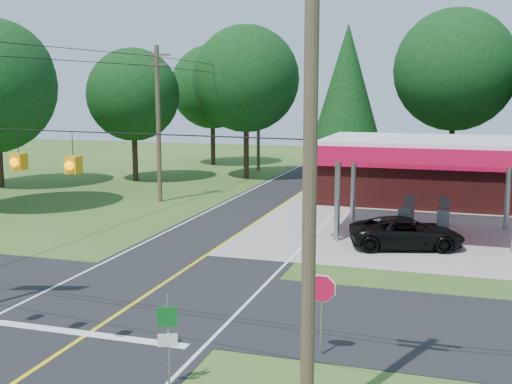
% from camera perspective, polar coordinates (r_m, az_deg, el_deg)
% --- Properties ---
extents(ground, '(120.00, 120.00, 0.00)m').
position_cam_1_polar(ground, '(23.29, -10.00, -9.24)').
color(ground, '#2C531D').
rests_on(ground, ground).
extents(main_highway, '(8.00, 120.00, 0.02)m').
position_cam_1_polar(main_highway, '(23.29, -10.00, -9.22)').
color(main_highway, black).
rests_on(main_highway, ground).
extents(cross_road, '(70.00, 7.00, 0.02)m').
position_cam_1_polar(cross_road, '(23.29, -10.00, -9.20)').
color(cross_road, black).
rests_on(cross_road, ground).
extents(lane_center_yellow, '(0.15, 110.00, 0.00)m').
position_cam_1_polar(lane_center_yellow, '(23.28, -10.00, -9.18)').
color(lane_center_yellow, yellow).
rests_on(lane_center_yellow, main_highway).
extents(gas_canopy, '(10.60, 7.40, 4.88)m').
position_cam_1_polar(gas_canopy, '(32.75, 15.02, 3.56)').
color(gas_canopy, gray).
rests_on(gas_canopy, ground).
extents(convenience_store, '(16.40, 7.55, 3.80)m').
position_cam_1_polar(convenience_store, '(42.90, 16.79, 1.59)').
color(convenience_store, '#521917').
rests_on(convenience_store, ground).
extents(utility_pole_near_right, '(1.80, 0.30, 11.50)m').
position_cam_1_polar(utility_pole_near_right, '(12.95, 4.83, 3.15)').
color(utility_pole_near_right, '#473828').
rests_on(utility_pole_near_right, ground).
extents(utility_pole_far_left, '(1.80, 0.30, 10.00)m').
position_cam_1_polar(utility_pole_far_left, '(41.84, -8.68, 6.22)').
color(utility_pole_far_left, '#473828').
rests_on(utility_pole_far_left, ground).
extents(utility_pole_north, '(0.30, 0.30, 9.50)m').
position_cam_1_polar(utility_pole_north, '(57.16, 0.21, 6.65)').
color(utility_pole_north, '#473828').
rests_on(utility_pole_north, ground).
extents(treeline_backdrop, '(70.27, 51.59, 13.30)m').
position_cam_1_polar(treeline_backdrop, '(44.60, 5.13, 9.40)').
color(treeline_backdrop, '#332316').
rests_on(treeline_backdrop, ground).
extents(suv_car, '(6.38, 6.38, 1.44)m').
position_cam_1_polar(suv_car, '(30.37, 13.22, -3.58)').
color(suv_car, black).
rests_on(suv_car, ground).
extents(octagonal_stop_sign, '(0.82, 0.09, 2.34)m').
position_cam_1_polar(octagonal_stop_sign, '(17.78, 5.87, -9.11)').
color(octagonal_stop_sign, gray).
rests_on(octagonal_stop_sign, ground).
extents(route_sign_post, '(0.46, 0.21, 2.38)m').
position_cam_1_polar(route_sign_post, '(16.14, -7.85, -12.29)').
color(route_sign_post, gray).
rests_on(route_sign_post, ground).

